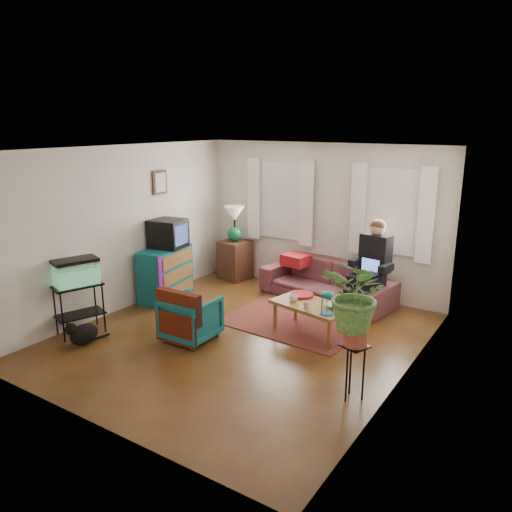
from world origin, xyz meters
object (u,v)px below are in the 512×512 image
Objects in this scene: sofa at (327,275)px; side_table at (235,260)px; plant_stand at (354,372)px; dresser at (166,273)px; aquarium_stand at (80,309)px; armchair at (191,316)px; coffee_table at (311,319)px.

side_table is (-2.00, 0.15, -0.07)m from sofa.
dresser is at bearing 162.03° from plant_stand.
sofa reaches higher than aquarium_stand.
side_table is 1.60m from dresser.
armchair is (1.45, 0.72, -0.02)m from aquarium_stand.
sofa is 2.30× the size of dresser.
armchair is 1.69m from coffee_table.
side_table is 1.02× the size of aquarium_stand.
dresser reaches higher than coffee_table.
dresser is 0.89× the size of coffee_table.
sofa is 3.12m from plant_stand.
dresser is at bearing 108.89° from aquarium_stand.
coffee_table is (2.76, 0.02, -0.22)m from dresser.
dresser is 1.55× the size of plant_stand.
dresser is (-0.34, -1.56, 0.07)m from side_table.
side_table is 1.17× the size of plant_stand.
aquarium_stand is (-2.35, -3.17, -0.08)m from sofa.
coffee_table is at bearing -8.83° from dresser.
side_table is at bearing 159.00° from coffee_table.
dresser reaches higher than plant_stand.
dresser is 1.35× the size of aquarium_stand.
dresser reaches higher than aquarium_stand.
dresser is at bearing -139.96° from sofa.
armchair is at bearing 45.68° from aquarium_stand.
side_table is 2.82m from armchair.
aquarium_stand reaches higher than plant_stand.
armchair is (-0.90, -2.45, -0.10)m from sofa.
side_table is at bearing 103.20° from aquarium_stand.
sofa is 1.47m from coffee_table.
sofa reaches higher than plant_stand.
sofa is 3.57× the size of plant_stand.
aquarium_stand is 1.62m from armchair.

